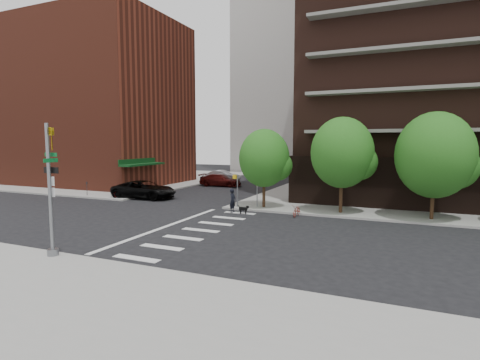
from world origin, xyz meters
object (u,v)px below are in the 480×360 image
(fire_hydrant, at_px, (115,193))
(dog_walker, at_px, (233,201))
(parked_car_black, at_px, (144,190))
(parked_car_silver, at_px, (223,176))
(scooter, at_px, (297,211))
(traffic_signal, at_px, (51,200))
(parked_car_maroon, at_px, (220,180))

(fire_hydrant, height_order, dog_walker, dog_walker)
(fire_hydrant, distance_m, parked_car_black, 2.68)
(parked_car_black, xyz_separation_m, parked_car_silver, (0.19, 16.48, -0.08))
(fire_hydrant, height_order, scooter, fire_hydrant)
(parked_car_silver, height_order, scooter, parked_car_silver)
(dog_walker, bearing_deg, parked_car_silver, 29.27)
(dog_walker, bearing_deg, scooter, -82.77)
(traffic_signal, height_order, scooter, traffic_signal)
(parked_car_black, bearing_deg, traffic_signal, -160.32)
(fire_hydrant, xyz_separation_m, dog_walker, (12.90, -1.80, 0.36))
(parked_car_silver, height_order, dog_walker, dog_walker)
(parked_car_black, bearing_deg, dog_walker, -111.73)
(traffic_signal, distance_m, parked_car_silver, 34.01)
(scooter, bearing_deg, dog_walker, -173.68)
(parked_car_maroon, distance_m, dog_walker, 17.01)
(traffic_signal, bearing_deg, parked_car_black, 114.93)
(fire_hydrant, distance_m, scooter, 17.77)
(parked_car_silver, xyz_separation_m, scooter, (15.24, -19.12, -0.34))
(parked_car_black, bearing_deg, fire_hydrant, 114.88)
(fire_hydrant, xyz_separation_m, parked_car_maroon, (4.54, 13.02, 0.19))
(parked_car_black, distance_m, parked_car_silver, 16.48)
(parked_car_maroon, bearing_deg, fire_hydrant, 156.53)
(parked_car_maroon, xyz_separation_m, dog_walker, (8.36, -14.82, 0.16))
(parked_car_black, xyz_separation_m, parked_car_maroon, (2.24, 11.68, -0.10))
(parked_car_black, height_order, dog_walker, dog_walker)
(traffic_signal, height_order, dog_walker, traffic_signal)
(parked_car_silver, xyz_separation_m, dog_walker, (10.41, -19.62, 0.14))
(parked_car_black, distance_m, dog_walker, 11.05)
(traffic_signal, height_order, parked_car_black, traffic_signal)
(traffic_signal, xyz_separation_m, scooter, (7.69, 13.99, -2.28))
(traffic_signal, xyz_separation_m, dog_walker, (2.87, 13.49, -1.79))
(parked_car_black, bearing_deg, parked_car_maroon, -16.10)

